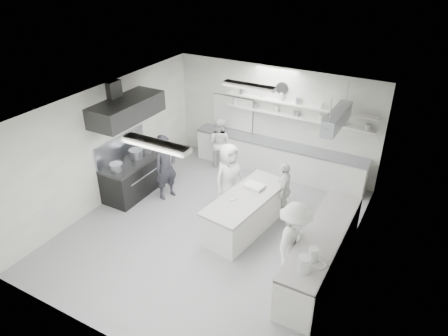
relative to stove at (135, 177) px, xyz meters
The scene contains 27 objects.
floor 2.67m from the stove, ahead, with size 6.00×7.00×0.02m, color #9E9E9E.
ceiling 3.67m from the stove, ahead, with size 6.00×7.00×0.02m, color white.
wall_back 4.18m from the stove, 50.01° to the left, with size 6.00×0.04×3.00m, color silver.
wall_front 4.80m from the stove, 56.31° to the right, with size 6.00×0.04×3.00m, color silver.
wall_left 1.19m from the stove, 135.00° to the right, with size 0.04×7.00×3.00m, color silver.
wall_right 5.71m from the stove, ahead, with size 0.04×7.00×3.00m, color silver.
stove is the anchor object (origin of this frame).
exhaust_hood 1.90m from the stove, 90.00° to the right, with size 0.85×2.00×0.50m, color #2C2C2D.
back_counter 4.03m from the stove, 43.99° to the left, with size 5.00×0.60×0.92m, color silver.
shelf_lower 4.63m from the stove, 41.99° to the left, with size 4.20×0.26×0.04m, color silver.
shelf_upper 4.74m from the stove, 41.99° to the left, with size 4.20×0.26×0.04m, color silver.
pass_through_window 3.49m from the stove, 67.12° to the left, with size 1.30×0.04×1.00m, color black.
wall_clock 4.60m from the stove, 47.54° to the left, with size 0.32×0.32×0.05m, color white.
right_counter 5.28m from the stove, ahead, with size 0.74×3.30×0.94m, color silver.
pot_rack 5.35m from the stove, 23.50° to the left, with size 0.30×1.60×0.40m, color #979BA5.
light_fixture_front 4.22m from the stove, 40.24° to the right, with size 1.30×0.25×0.10m, color silver.
light_fixture_rear 3.86m from the stove, 28.30° to the left, with size 1.30×0.25×0.10m, color silver.
prep_island 3.29m from the stove, ahead, with size 0.85×2.29×0.85m, color silver.
stove_pot 0.62m from the stove, 90.00° to the left, with size 0.36×0.36×0.27m, color #979BA5.
cook_stove 1.00m from the stove, 15.37° to the left, with size 0.64×0.42×1.74m, color #282830.
cook_back 2.69m from the stove, 63.01° to the left, with size 0.73×0.57×1.50m, color white.
cook_island_left 2.59m from the stove, 14.44° to the left, with size 0.83×0.54×1.70m, color white.
cook_island_right 3.94m from the stove, 13.86° to the left, with size 0.83×0.35×1.42m, color white.
cook_right 4.93m from the stove, 12.19° to the right, with size 1.13×0.65×1.75m, color white.
bowl_island_a 3.22m from the stove, ahead, with size 0.24×0.24×0.06m, color #979BA5.
bowl_island_b 3.10m from the stove, ahead, with size 0.22×0.22×0.07m, color silver.
bowl_right 5.67m from the stove, 15.75° to the right, with size 0.25×0.25×0.06m, color silver.
Camera 1 is at (4.08, -6.81, 5.99)m, focal length 33.53 mm.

